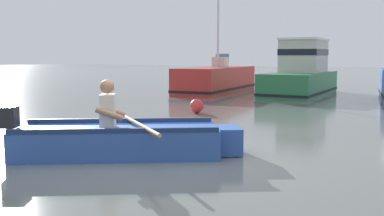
{
  "coord_description": "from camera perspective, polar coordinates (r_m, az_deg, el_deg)",
  "views": [
    {
      "loc": [
        3.61,
        -5.72,
        1.55
      ],
      "look_at": [
        -0.27,
        1.75,
        0.55
      ],
      "focal_mm": 41.12,
      "sensor_mm": 36.0,
      "label": 1
    }
  ],
  "objects": [
    {
      "name": "mooring_buoy",
      "position": [
        12.01,
        0.62,
        0.27
      ],
      "size": [
        0.38,
        0.38,
        0.38
      ],
      "primitive_type": "sphere",
      "color": "red",
      "rests_on": "ground"
    },
    {
      "name": "rowboat_with_person",
      "position": [
        6.98,
        -9.0,
        -4.03
      ],
      "size": [
        3.42,
        2.55,
        1.19
      ],
      "color": "#2D519E",
      "rests_on": "ground"
    },
    {
      "name": "ground_plane",
      "position": [
        6.94,
        -4.73,
        -6.14
      ],
      "size": [
        120.0,
        120.0,
        0.0
      ],
      "primitive_type": "plane",
      "color": "slate"
    },
    {
      "name": "moored_boat_red",
      "position": [
        19.06,
        3.21,
        3.66
      ],
      "size": [
        2.06,
        5.7,
        4.94
      ],
      "color": "#B72D28",
      "rests_on": "ground"
    },
    {
      "name": "moored_boat_green",
      "position": [
        18.23,
        13.98,
        4.29
      ],
      "size": [
        2.06,
        5.18,
        2.26
      ],
      "color": "#287042",
      "rests_on": "ground"
    }
  ]
}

